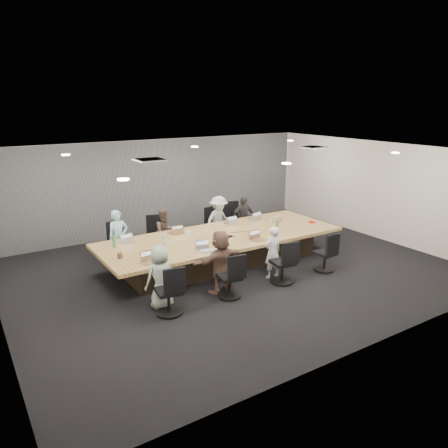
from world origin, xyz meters
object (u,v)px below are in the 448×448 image
person_3 (243,218)px  mug_brown (120,255)px  chair_3 (236,222)px  chair_4 (169,295)px  laptop_6 (258,240)px  chair_7 (325,256)px  person_6 (273,252)px  laptop_5 (207,251)px  chair_2 (212,229)px  snack_packet (312,222)px  laptop_3 (255,219)px  person_1 (165,232)px  chair_0 (115,246)px  bottle_clear (165,239)px  conference_table (222,248)px  bottle_green_right (277,226)px  canvas_bag (277,219)px  stapler (220,238)px  chair_5 (230,280)px  laptop_2 (230,223)px  chair_1 (160,238)px  laptop_4 (149,263)px  person_5 (220,261)px  bottle_green_left (114,241)px  laptop_0 (126,241)px  person_4 (160,277)px  laptop_1 (174,233)px  person_0 (118,238)px  person_2 (219,220)px  chair_6 (282,266)px

person_3 → mug_brown: size_ratio=10.45×
chair_3 → chair_4: chair_3 is taller
laptop_6 → chair_7: bearing=-35.1°
person_6 → laptop_5: bearing=-22.2°
chair_2 → snack_packet: bearing=121.2°
chair_3 → laptop_3: size_ratio=2.66×
person_1 → laptop_5: (0.01, -2.15, 0.13)m
chair_0 → bottle_clear: size_ratio=3.06×
conference_table → snack_packet: size_ratio=37.02×
laptop_6 → bottle_green_right: size_ratio=1.30×
snack_packet → canvas_bag: bearing=141.2°
stapler → bottle_clear: bearing=156.0°
laptop_5 → chair_5: bearing=-76.2°
chair_0 → laptop_2: size_ratio=2.45×
chair_1 → chair_3: size_ratio=0.87×
person_1 → laptop_4: bearing=-126.1°
person_5 → person_6: bearing=169.9°
chair_7 → laptop_2: (-1.07, 2.50, 0.38)m
snack_packet → chair_1: bearing=150.0°
bottle_green_left → stapler: (2.31, -0.77, -0.10)m
mug_brown → chair_5: bearing=-40.0°
chair_4 → laptop_0: bearing=95.6°
person_3 → person_4: bearing=-138.3°
laptop_1 → person_3: 2.53m
person_0 → canvas_bag: size_ratio=5.03×
chair_0 → bottle_green_left: bearing=54.5°
person_4 → laptop_4: size_ratio=4.23×
bottle_green_right → person_6: bearing=-133.1°
person_2 → laptop_4: bearing=-155.0°
chair_5 → chair_6: 1.39m
person_3 → laptop_3: (0.00, -0.55, 0.11)m
chair_0 → chair_5: 3.62m
laptop_3 → laptop_5: (-2.46, -1.60, 0.00)m
stapler → person_2: bearing=50.9°
conference_table → chair_3: bearing=47.2°
person_1 → snack_packet: (3.54, -1.69, 0.13)m
chair_2 → laptop_1: 1.91m
chair_0 → chair_7: (3.95, -3.40, 0.00)m
person_2 → bottle_green_left: 3.36m
chair_2 → chair_3: chair_3 is taller
chair_1 → laptop_6: bearing=137.8°
snack_packet → stapler: bearing=177.4°
person_3 → bottle_green_right: 1.78m
laptop_6 → snack_packet: 2.19m
laptop_3 → laptop_0: bearing=-11.7°
bottle_green_left → mug_brown: bearing=-100.3°
person_6 → chair_0: bearing=-49.7°
chair_1 → laptop_3: bearing=178.5°
bottle_green_left → snack_packet: bearing=-9.9°
person_0 → laptop_3: size_ratio=4.23×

